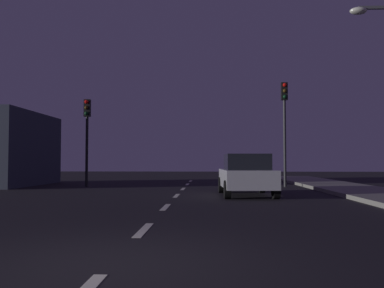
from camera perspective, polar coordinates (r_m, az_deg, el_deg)
name	(u,v)px	position (r m, az deg, el deg)	size (l,w,h in m)	color
ground_plane	(168,205)	(12.12, -3.45, -8.60)	(80.00, 80.00, 0.00)	black
lane_stripe_second	(144,230)	(7.79, -6.86, -11.97)	(0.16, 1.60, 0.01)	silver
lane_stripe_third	(166,207)	(11.52, -3.77, -8.89)	(0.16, 1.60, 0.01)	silver
lane_stripe_fourth	(177,196)	(15.29, -2.21, -7.32)	(0.16, 1.60, 0.01)	silver
lane_stripe_fifth	(183,189)	(19.07, -1.27, -6.36)	(0.16, 1.60, 0.01)	silver
lane_stripe_sixth	(187,184)	(22.85, -0.65, -5.72)	(0.16, 1.60, 0.01)	silver
lane_stripe_seventh	(191,181)	(26.64, -0.21, -5.26)	(0.16, 1.60, 0.01)	silver
traffic_signal_left	(87,125)	(21.61, -14.65, 2.63)	(0.32, 0.38, 4.53)	black
traffic_signal_right	(285,114)	(21.07, 12.97, 4.16)	(0.32, 0.38, 5.33)	#2D2D30
car_stopped_ahead	(246,175)	(15.40, 7.69, -4.34)	(2.04, 3.95, 1.57)	silver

